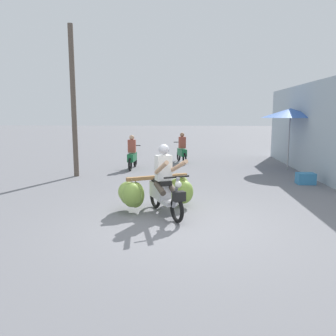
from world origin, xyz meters
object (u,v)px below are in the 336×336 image
object	(u,v)px
motorbike_distant_ahead_left	(182,151)
market_umbrella_near_shop	(290,113)
motorbike_main_loaded	(159,190)
motorbike_distant_ahead_right	(132,155)
utility_pole	(73,102)
produce_crate	(306,179)

from	to	relation	value
motorbike_distant_ahead_left	market_umbrella_near_shop	xyz separation A→B (m)	(4.34, -1.57, 1.70)
motorbike_main_loaded	motorbike_distant_ahead_right	world-z (taller)	motorbike_main_loaded
utility_pole	produce_crate	bearing A→B (deg)	-6.87
motorbike_distant_ahead_left	utility_pole	xyz separation A→B (m)	(-3.76, -3.57, 2.07)
utility_pole	motorbike_distant_ahead_right	bearing A→B (deg)	43.41
produce_crate	utility_pole	world-z (taller)	utility_pole
motorbike_distant_ahead_right	market_umbrella_near_shop	world-z (taller)	market_umbrella_near_shop
motorbike_main_loaded	motorbike_distant_ahead_right	distance (m)	6.08
motorbike_distant_ahead_left	produce_crate	distance (m)	6.09
produce_crate	market_umbrella_near_shop	bearing A→B (deg)	84.85
motorbike_main_loaded	produce_crate	size ratio (longest dim) A/B	3.61
motorbike_distant_ahead_right	utility_pole	distance (m)	3.20
produce_crate	motorbike_main_loaded	bearing A→B (deg)	-143.94
motorbike_distant_ahead_left	market_umbrella_near_shop	distance (m)	4.92
produce_crate	utility_pole	bearing A→B (deg)	173.13
motorbike_main_loaded	produce_crate	world-z (taller)	motorbike_main_loaded
motorbike_distant_ahead_left	motorbike_distant_ahead_right	size ratio (longest dim) A/B	0.98
motorbike_main_loaded	produce_crate	xyz separation A→B (m)	(4.45, 3.24, -0.30)
motorbike_distant_ahead_left	market_umbrella_near_shop	bearing A→B (deg)	-19.86
motorbike_distant_ahead_left	produce_crate	world-z (taller)	motorbike_distant_ahead_left
motorbike_distant_ahead_left	utility_pole	bearing A→B (deg)	-136.51
motorbike_main_loaded	utility_pole	distance (m)	5.80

